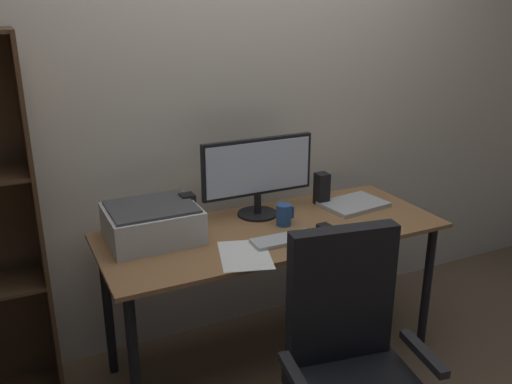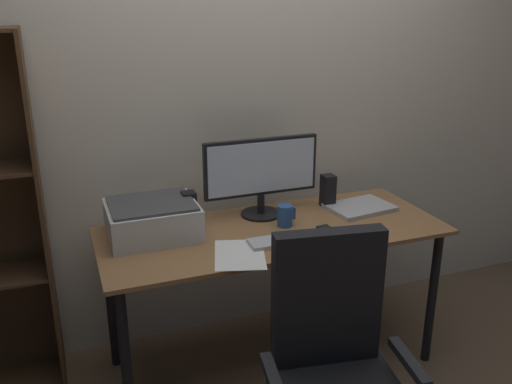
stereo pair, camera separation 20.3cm
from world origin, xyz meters
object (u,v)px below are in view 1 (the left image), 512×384
Objects in this scene: desk at (272,245)px; speaker_right at (322,189)px; mouse at (327,229)px; laptop at (354,204)px; coffee_mug at (284,215)px; office_chair at (353,384)px; keyboard at (284,240)px; printer at (152,223)px; speaker_left at (188,211)px; monitor at (258,171)px.

desk is 0.45m from speaker_right.
laptop is (0.31, 0.23, -0.01)m from mouse.
coffee_mug reaches higher than mouse.
mouse is 0.77m from office_chair.
coffee_mug is (0.09, 0.17, 0.04)m from keyboard.
printer is at bearing -176.89° from speaker_right.
desk is at bearing 93.08° from office_chair.
laptop is at bearing 7.81° from coffee_mug.
printer is at bearing 169.78° from coffee_mug.
desk is 0.83m from office_chair.
printer is at bearing 153.43° from mouse.
speaker_left is (-0.56, 0.33, 0.07)m from mouse.
office_chair reaches higher than printer.
coffee_mug is 0.61× the size of speaker_left.
printer is (-0.55, -0.06, -0.15)m from monitor.
keyboard is 0.71m from office_chair.
mouse is at bearing -50.83° from coffee_mug.
mouse is 0.22m from coffee_mug.
printer is (-0.54, 0.13, 0.17)m from desk.
monitor is at bearing 161.12° from laptop.
coffee_mug is (0.06, -0.17, -0.18)m from monitor.
keyboard is at bearing -163.85° from laptop.
keyboard is 0.72× the size of printer.
desk is at bearing -178.46° from laptop.
keyboard is 0.91× the size of laptop.
desk is 0.27m from mouse.
monitor is 0.25m from coffee_mug.
laptop is 0.88m from speaker_left.
mouse is at bearing -30.22° from speaker_left.
speaker_right is at bearing 55.82° from mouse.
keyboard is 0.47m from speaker_left.
speaker_left is at bearing 15.25° from printer.
speaker_right is at bearing 24.88° from desk.
office_chair is at bearing -95.66° from monitor.
laptop is 0.80× the size of printer.
monitor is 0.39m from speaker_left.
keyboard is 3.02× the size of mouse.
laptop is 1.06m from printer.
mouse is (0.20, -0.15, 0.10)m from desk.
mouse reaches higher than laptop.
speaker_right is (0.40, 0.33, 0.08)m from keyboard.
coffee_mug is 0.89m from office_chair.
monitor is 1.99× the size of keyboard.
speaker_right is at bearing 40.48° from keyboard.
mouse reaches higher than desk.
monitor reaches higher than speaker_right.
speaker_right is at bearing -1.24° from monitor.
speaker_right is (0.31, 0.16, 0.03)m from coffee_mug.
speaker_right reaches higher than coffee_mug.
monitor reaches higher than keyboard.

